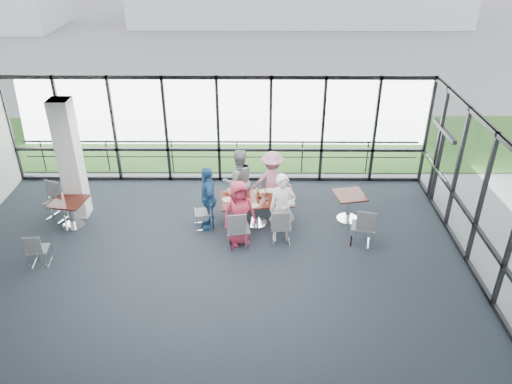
{
  "coord_description": "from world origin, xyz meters",
  "views": [
    {
      "loc": [
        1.18,
        -8.36,
        7.04
      ],
      "look_at": [
        1.11,
        2.27,
        1.1
      ],
      "focal_mm": 35.0,
      "sensor_mm": 36.0,
      "label": 1
    }
  ],
  "objects_px": {
    "diner_end": "(208,198)",
    "structural_column": "(70,160)",
    "diner_near_left": "(239,213)",
    "chair_spare_r": "(361,226)",
    "diner_near_right": "(282,208)",
    "chair_main_end": "(203,212)",
    "chair_main_nr": "(281,226)",
    "chair_main_fr": "(266,192)",
    "chair_main_fl": "(238,192)",
    "chair_spare_la": "(39,249)",
    "side_table_right": "(349,199)",
    "diner_far_right": "(272,181)",
    "chair_main_nl": "(239,229)",
    "diner_far_left": "(239,181)",
    "chair_spare_lb": "(56,202)",
    "main_table": "(256,203)",
    "side_table_left": "(69,205)"
  },
  "relations": [
    {
      "from": "side_table_left",
      "to": "diner_far_left",
      "type": "height_order",
      "value": "diner_far_left"
    },
    {
      "from": "diner_near_right",
      "to": "chair_main_nr",
      "type": "relative_size",
      "value": 1.94
    },
    {
      "from": "diner_far_right",
      "to": "chair_main_fl",
      "type": "relative_size",
      "value": 1.73
    },
    {
      "from": "diner_far_right",
      "to": "chair_spare_la",
      "type": "distance_m",
      "value": 5.92
    },
    {
      "from": "chair_main_nr",
      "to": "chair_spare_la",
      "type": "relative_size",
      "value": 1.11
    },
    {
      "from": "main_table",
      "to": "chair_spare_r",
      "type": "bearing_deg",
      "value": -25.94
    },
    {
      "from": "main_table",
      "to": "side_table_left",
      "type": "distance_m",
      "value": 4.71
    },
    {
      "from": "diner_near_right",
      "to": "chair_main_fr",
      "type": "distance_m",
      "value": 1.77
    },
    {
      "from": "chair_spare_la",
      "to": "chair_spare_r",
      "type": "bearing_deg",
      "value": -1.14
    },
    {
      "from": "chair_main_nr",
      "to": "chair_main_fr",
      "type": "relative_size",
      "value": 1.11
    },
    {
      "from": "diner_near_right",
      "to": "chair_main_fl",
      "type": "bearing_deg",
      "value": 122.06
    },
    {
      "from": "chair_spare_r",
      "to": "structural_column",
      "type": "bearing_deg",
      "value": -177.08
    },
    {
      "from": "side_table_left",
      "to": "diner_far_right",
      "type": "relative_size",
      "value": 0.54
    },
    {
      "from": "diner_end",
      "to": "chair_spare_la",
      "type": "height_order",
      "value": "diner_end"
    },
    {
      "from": "chair_main_nl",
      "to": "chair_main_fl",
      "type": "relative_size",
      "value": 1.01
    },
    {
      "from": "chair_spare_r",
      "to": "chair_main_fl",
      "type": "bearing_deg",
      "value": 163.99
    },
    {
      "from": "diner_near_right",
      "to": "side_table_right",
      "type": "bearing_deg",
      "value": 23.45
    },
    {
      "from": "diner_near_left",
      "to": "side_table_left",
      "type": "bearing_deg",
      "value": 150.09
    },
    {
      "from": "chair_spare_lb",
      "to": "diner_near_left",
      "type": "bearing_deg",
      "value": -168.8
    },
    {
      "from": "chair_main_end",
      "to": "diner_far_left",
      "type": "bearing_deg",
      "value": 123.04
    },
    {
      "from": "structural_column",
      "to": "chair_spare_la",
      "type": "height_order",
      "value": "structural_column"
    },
    {
      "from": "side_table_right",
      "to": "diner_far_left",
      "type": "relative_size",
      "value": 0.5
    },
    {
      "from": "main_table",
      "to": "diner_near_left",
      "type": "xyz_separation_m",
      "value": [
        -0.4,
        -0.83,
        0.21
      ]
    },
    {
      "from": "diner_far_right",
      "to": "side_table_right",
      "type": "bearing_deg",
      "value": 161.89
    },
    {
      "from": "diner_end",
      "to": "chair_main_nl",
      "type": "relative_size",
      "value": 1.73
    },
    {
      "from": "side_table_left",
      "to": "diner_near_left",
      "type": "height_order",
      "value": "diner_near_left"
    },
    {
      "from": "main_table",
      "to": "chair_spare_lb",
      "type": "height_order",
      "value": "chair_spare_lb"
    },
    {
      "from": "diner_near_left",
      "to": "chair_main_fl",
      "type": "xyz_separation_m",
      "value": [
        -0.09,
        1.65,
        -0.34
      ]
    },
    {
      "from": "diner_far_right",
      "to": "diner_end",
      "type": "height_order",
      "value": "diner_end"
    },
    {
      "from": "chair_main_nl",
      "to": "chair_spare_r",
      "type": "relative_size",
      "value": 1.0
    },
    {
      "from": "chair_main_end",
      "to": "chair_spare_lb",
      "type": "distance_m",
      "value": 3.9
    },
    {
      "from": "side_table_right",
      "to": "diner_near_left",
      "type": "height_order",
      "value": "diner_near_left"
    },
    {
      "from": "diner_end",
      "to": "structural_column",
      "type": "bearing_deg",
      "value": -112.11
    },
    {
      "from": "chair_spare_lb",
      "to": "main_table",
      "type": "bearing_deg",
      "value": -158.91
    },
    {
      "from": "diner_near_right",
      "to": "diner_far_left",
      "type": "xyz_separation_m",
      "value": [
        -1.1,
        1.39,
        0.0
      ]
    },
    {
      "from": "main_table",
      "to": "chair_main_fr",
      "type": "height_order",
      "value": "chair_main_fr"
    },
    {
      "from": "diner_near_left",
      "to": "chair_spare_r",
      "type": "distance_m",
      "value": 2.96
    },
    {
      "from": "chair_main_fl",
      "to": "chair_spare_lb",
      "type": "distance_m",
      "value": 4.77
    },
    {
      "from": "side_table_right",
      "to": "chair_main_end",
      "type": "relative_size",
      "value": 1.03
    },
    {
      "from": "diner_near_left",
      "to": "chair_spare_r",
      "type": "relative_size",
      "value": 1.68
    },
    {
      "from": "chair_main_end",
      "to": "main_table",
      "type": "bearing_deg",
      "value": 86.53
    },
    {
      "from": "side_table_right",
      "to": "chair_main_fr",
      "type": "xyz_separation_m",
      "value": [
        -2.16,
        0.73,
        -0.2
      ]
    },
    {
      "from": "diner_near_right",
      "to": "chair_main_end",
      "type": "relative_size",
      "value": 2.04
    },
    {
      "from": "diner_far_right",
      "to": "chair_spare_r",
      "type": "height_order",
      "value": "diner_far_right"
    },
    {
      "from": "diner_near_right",
      "to": "chair_spare_la",
      "type": "relative_size",
      "value": 2.15
    },
    {
      "from": "side_table_right",
      "to": "diner_far_right",
      "type": "distance_m",
      "value": 2.08
    },
    {
      "from": "chair_spare_r",
      "to": "chair_main_end",
      "type": "bearing_deg",
      "value": -177.09
    },
    {
      "from": "chair_main_nr",
      "to": "chair_main_fr",
      "type": "bearing_deg",
      "value": 94.18
    },
    {
      "from": "chair_main_fl",
      "to": "diner_far_left",
      "type": "bearing_deg",
      "value": 82.72
    },
    {
      "from": "diner_far_left",
      "to": "diner_far_right",
      "type": "relative_size",
      "value": 1.06
    }
  ]
}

